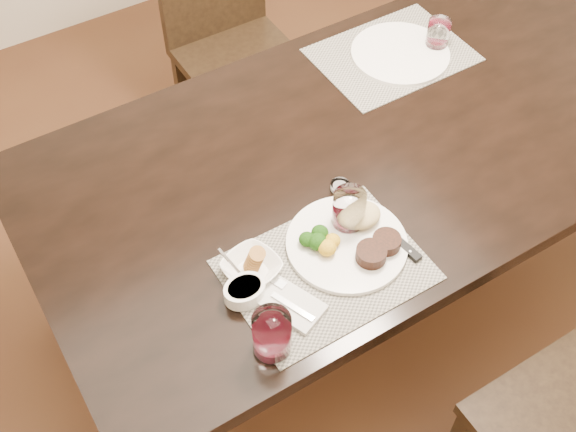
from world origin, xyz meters
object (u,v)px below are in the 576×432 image
wine_glass_near (349,212)px  cracker_bowl (251,267)px  chair_far (229,33)px  steak_knife (395,237)px  dinner_plate (352,239)px  far_plate (400,53)px

wine_glass_near → cracker_bowl: bearing=179.5°
chair_far → steak_knife: size_ratio=3.48×
steak_knife → dinner_plate: bearing=148.7°
steak_knife → wine_glass_near: bearing=119.7°
chair_far → wine_glass_near: bearing=-103.2°
dinner_plate → steak_knife: bearing=-7.3°
steak_knife → cracker_bowl: size_ratio=1.65×
steak_knife → wine_glass_near: (-0.07, 0.10, 0.04)m
wine_glass_near → chair_far: bearing=76.8°
chair_far → dinner_plate: bearing=-103.7°
chair_far → wine_glass_near: chair_far is taller
steak_knife → chair_far: bearing=73.4°
dinner_plate → steak_knife: (0.10, -0.04, -0.01)m
dinner_plate → far_plate: size_ratio=0.98×
chair_far → steak_knife: bearing=-98.8°
dinner_plate → chair_far: bearing=92.6°
cracker_bowl → wine_glass_near: size_ratio=1.40×
dinner_plate → far_plate: bearing=60.1°
chair_far → steak_knife: 1.28m
chair_far → cracker_bowl: (-0.54, -1.14, 0.27)m
cracker_bowl → chair_far: bearing=64.6°
cracker_bowl → far_plate: cracker_bowl is taller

